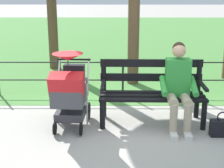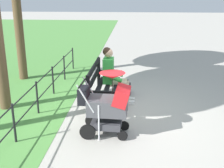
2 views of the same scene
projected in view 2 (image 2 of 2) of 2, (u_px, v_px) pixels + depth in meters
The scene contains 6 objects.
ground_plane at pixel (105, 115), 5.94m from camera, with size 60.00×60.00×0.00m, color #ADA89E.
park_bench at pixel (102, 85), 6.17m from camera, with size 1.61×0.63×0.96m.
person_on_bench at pixel (113, 74), 6.46m from camera, with size 0.54×0.74×1.28m.
stroller at pixel (108, 104), 4.97m from camera, with size 0.54×0.91×1.15m.
handbag at pixel (128, 89), 7.16m from camera, with size 0.32×0.14×0.37m.
park_fence at pixel (41, 90), 6.16m from camera, with size 7.26×0.04×0.70m.
Camera 2 is at (5.42, 0.54, 2.46)m, focal length 46.01 mm.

